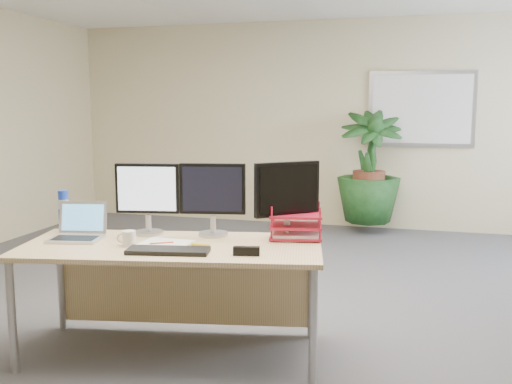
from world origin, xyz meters
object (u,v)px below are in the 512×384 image
(floor_plant, at_px, (369,174))
(laptop, at_px, (79,230))
(monitor_right, at_px, (213,195))
(desk, at_px, (176,263))
(monitor_left, at_px, (148,194))

(floor_plant, distance_m, laptop, 4.25)
(floor_plant, height_order, monitor_right, floor_plant)
(floor_plant, bearing_deg, desk, -103.73)
(monitor_right, bearing_deg, floor_plant, 78.30)
(monitor_right, height_order, laptop, monitor_right)
(monitor_left, xyz_separation_m, laptop, (-0.39, -0.24, -0.22))
(laptop, bearing_deg, monitor_right, 20.97)
(monitor_right, relative_size, laptop, 1.31)
(laptop, bearing_deg, desk, 9.45)
(desk, height_order, monitor_right, monitor_right)
(monitor_left, relative_size, laptop, 1.30)
(monitor_left, distance_m, monitor_right, 0.44)
(desk, xyz_separation_m, floor_plant, (0.94, 3.84, 0.18))
(floor_plant, bearing_deg, monitor_left, -107.79)
(laptop, bearing_deg, monitor_left, 31.86)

